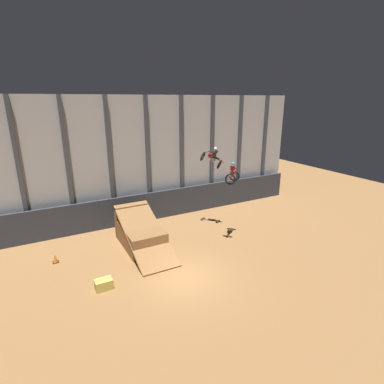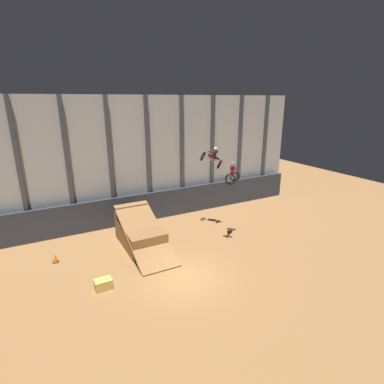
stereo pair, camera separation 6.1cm
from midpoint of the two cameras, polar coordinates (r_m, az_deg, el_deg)
name	(u,v)px [view 1 (the left image)]	position (r m, az deg, el deg)	size (l,w,h in m)	color
ground_plane	(185,278)	(17.71, -1.44, -15.97)	(60.00, 60.00, 0.00)	olive
arena_back_wall	(129,161)	(24.25, -11.96, 5.77)	(32.00, 0.40, 10.03)	#ADB2B7
lower_barrier	(135,209)	(24.68, -10.96, -3.23)	(31.36, 0.20, 2.37)	#2D333D
dirt_ramp	(140,233)	(21.19, -9.97, -7.69)	(2.45, 5.98, 2.56)	brown
rider_bike_left_air	(212,158)	(22.44, 3.81, 6.55)	(1.66, 1.73, 1.67)	black
rider_bike_right_air	(233,174)	(20.57, 7.65, 3.36)	(1.64, 1.60, 1.50)	black
traffic_cone_near_ramp	(55,258)	(20.79, -24.68, -11.41)	(0.36, 0.36, 0.58)	black
hay_bale_trackside	(104,284)	(17.34, -16.57, -16.49)	(0.91, 0.62, 0.57)	#CCB751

